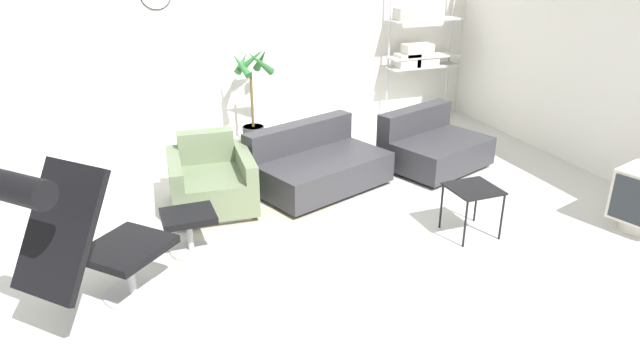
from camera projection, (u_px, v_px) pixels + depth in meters
The scene contains 12 objects.
ground_plane at pixel (316, 234), 5.28m from camera, with size 12.00×12.00×0.00m, color silver.
wall_back at pixel (232, 32), 7.40m from camera, with size 12.00×0.09×2.80m.
wall_right at pixel (636, 56), 5.91m from camera, with size 0.06×12.00×2.80m.
round_rug at pixel (304, 259), 4.87m from camera, with size 2.23×2.23×0.01m.
lounge_chair at pixel (79, 232), 3.79m from camera, with size 1.17×1.14×1.28m.
ottoman at pixel (189, 224), 4.89m from camera, with size 0.45×0.38×0.38m.
armchair_red at pixel (211, 183), 5.71m from camera, with size 0.87×0.94×0.72m.
couch_low at pixel (317, 167), 6.18m from camera, with size 1.61×1.31×0.67m.
couch_second at pixel (432, 148), 6.73m from camera, with size 1.35×1.21×0.67m.
side_table at pixel (473, 193), 5.14m from camera, with size 0.43×0.43×0.46m.
potted_plant at pixel (253, 100), 7.37m from camera, with size 0.56×0.57×1.30m.
shelf_unit at pixel (417, 48), 8.13m from camera, with size 1.09×0.28×2.09m.
Camera 1 is at (-1.64, -4.36, 2.54)m, focal length 32.00 mm.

